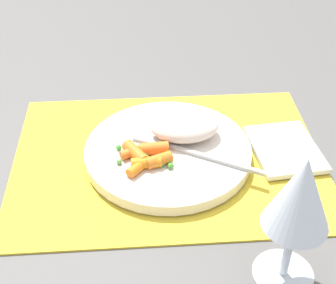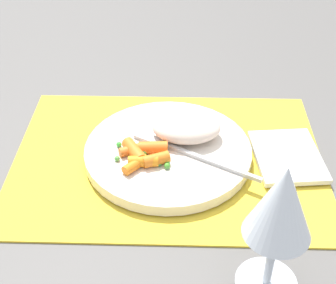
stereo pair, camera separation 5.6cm
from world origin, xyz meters
name	(u,v)px [view 2 (the right image)]	position (x,y,z in m)	size (l,w,h in m)	color
ground_plane	(168,159)	(0.00, 0.00, 0.00)	(2.40, 2.40, 0.00)	#565451
placemat	(168,158)	(0.00, 0.00, 0.00)	(0.45, 0.33, 0.01)	gold
plate	(168,152)	(0.00, 0.00, 0.01)	(0.24, 0.24, 0.02)	silver
rice_mound	(186,127)	(-0.03, -0.03, 0.04)	(0.10, 0.07, 0.04)	beige
carrot_portion	(143,155)	(0.03, 0.03, 0.03)	(0.08, 0.07, 0.02)	orange
pea_scatter	(146,159)	(0.03, 0.03, 0.03)	(0.08, 0.06, 0.01)	#57A446
fork	(183,151)	(-0.02, 0.01, 0.03)	(0.18, 0.11, 0.01)	#B9B9B9
wine_glass	(281,207)	(-0.12, 0.22, 0.12)	(0.07, 0.07, 0.17)	silver
napkin	(288,158)	(-0.18, 0.00, 0.01)	(0.09, 0.12, 0.01)	white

